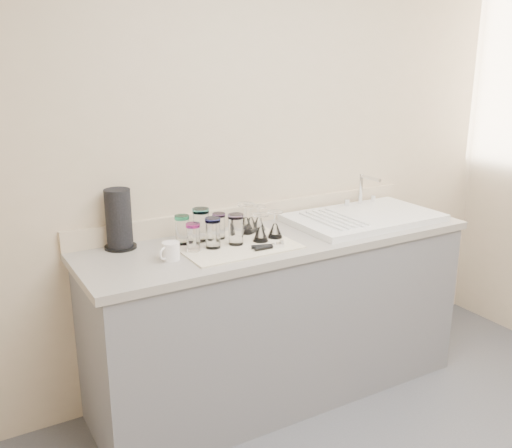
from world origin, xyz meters
TOP-DOWN VIEW (x-y plane):
  - room_envelope at (0.00, 0.00)m, footprint 3.54×3.50m
  - counter_unit at (0.00, 1.20)m, footprint 2.06×0.62m
  - sink_unit at (0.55, 1.20)m, footprint 0.82×0.50m
  - dish_towel at (-0.27, 1.18)m, footprint 0.55×0.42m
  - tumbler_teal at (-0.49, 1.31)m, footprint 0.07×0.07m
  - tumbler_cyan at (-0.39, 1.31)m, footprint 0.08×0.08m
  - tumbler_purple at (-0.30, 1.30)m, footprint 0.06×0.06m
  - tumbler_magenta at (-0.49, 1.19)m, footprint 0.07×0.07m
  - tumbler_blue at (-0.39, 1.18)m, footprint 0.07×0.07m
  - tumbler_lavender at (-0.27, 1.17)m, footprint 0.08×0.08m
  - goblet_back_left at (-0.14, 1.31)m, footprint 0.09×0.09m
  - goblet_back_right at (-0.06, 1.32)m, footprint 0.07×0.07m
  - goblet_front_left at (-0.15, 1.15)m, footprint 0.08×0.08m
  - goblet_front_right at (-0.05, 1.17)m, footprint 0.08×0.08m
  - goblet_extra at (-0.10, 1.32)m, footprint 0.08×0.08m
  - can_opener at (-0.17, 1.04)m, footprint 0.15×0.07m
  - white_mug at (-0.62, 1.14)m, footprint 0.12×0.10m
  - paper_towel_roll at (-0.76, 1.42)m, footprint 0.15×0.15m

SIDE VIEW (x-z plane):
  - counter_unit at x=0.00m, z-range 0.00..0.90m
  - dish_towel at x=-0.27m, z-range 0.90..0.91m
  - can_opener at x=-0.17m, z-range 0.91..0.93m
  - sink_unit at x=0.55m, z-range 0.81..1.03m
  - white_mug at x=-0.62m, z-range 0.90..0.98m
  - goblet_back_right at x=-0.06m, z-range 0.89..1.02m
  - goblet_front_right at x=-0.05m, z-range 0.89..1.02m
  - goblet_front_left at x=-0.15m, z-range 0.89..1.02m
  - goblet_extra at x=-0.10m, z-range 0.89..1.02m
  - goblet_back_left at x=-0.14m, z-range 0.88..1.04m
  - tumbler_purple at x=-0.30m, z-range 0.91..1.04m
  - tumbler_magenta at x=-0.49m, z-range 0.91..1.04m
  - tumbler_teal at x=-0.49m, z-range 0.91..1.05m
  - tumbler_blue at x=-0.39m, z-range 0.91..1.06m
  - tumbler_lavender at x=-0.27m, z-range 0.91..1.06m
  - tumbler_cyan at x=-0.39m, z-range 0.91..1.07m
  - paper_towel_roll at x=-0.76m, z-range 0.90..1.18m
  - room_envelope at x=0.00m, z-range 0.30..2.82m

